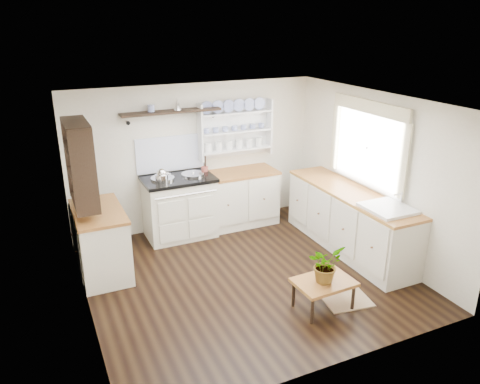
# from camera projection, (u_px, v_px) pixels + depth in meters

# --- Properties ---
(floor) EXTENTS (4.00, 3.80, 0.01)m
(floor) POSITION_uv_depth(u_px,v_px,m) (246.00, 276.00, 6.21)
(floor) COLOR black
(floor) RESTS_ON ground
(wall_back) EXTENTS (4.00, 0.02, 2.30)m
(wall_back) POSITION_uv_depth(u_px,v_px,m) (196.00, 157.00, 7.43)
(wall_back) COLOR beige
(wall_back) RESTS_ON ground
(wall_right) EXTENTS (0.02, 3.80, 2.30)m
(wall_right) POSITION_uv_depth(u_px,v_px,m) (375.00, 174.00, 6.59)
(wall_right) COLOR beige
(wall_right) RESTS_ON ground
(wall_left) EXTENTS (0.02, 3.80, 2.30)m
(wall_left) POSITION_uv_depth(u_px,v_px,m) (79.00, 222.00, 5.03)
(wall_left) COLOR beige
(wall_left) RESTS_ON ground
(ceiling) EXTENTS (4.00, 3.80, 0.01)m
(ceiling) POSITION_uv_depth(u_px,v_px,m) (247.00, 102.00, 5.41)
(ceiling) COLOR white
(ceiling) RESTS_ON wall_back
(window) EXTENTS (0.08, 1.55, 1.22)m
(window) POSITION_uv_depth(u_px,v_px,m) (368.00, 143.00, 6.56)
(window) COLOR white
(window) RESTS_ON wall_right
(aga_cooker) EXTENTS (1.07, 0.74, 0.99)m
(aga_cooker) POSITION_uv_depth(u_px,v_px,m) (179.00, 206.00, 7.22)
(aga_cooker) COLOR beige
(aga_cooker) RESTS_ON floor
(back_cabinets) EXTENTS (1.27, 0.63, 0.90)m
(back_cabinets) POSITION_uv_depth(u_px,v_px,m) (238.00, 197.00, 7.65)
(back_cabinets) COLOR beige
(back_cabinets) RESTS_ON floor
(right_cabinets) EXTENTS (0.62, 2.43, 0.90)m
(right_cabinets) POSITION_uv_depth(u_px,v_px,m) (349.00, 220.00, 6.80)
(right_cabinets) COLOR beige
(right_cabinets) RESTS_ON floor
(belfast_sink) EXTENTS (0.55, 0.60, 0.45)m
(belfast_sink) POSITION_uv_depth(u_px,v_px,m) (387.00, 217.00, 6.04)
(belfast_sink) COLOR white
(belfast_sink) RESTS_ON right_cabinets
(left_cabinets) EXTENTS (0.62, 1.13, 0.90)m
(left_cabinets) POSITION_uv_depth(u_px,v_px,m) (101.00, 241.00, 6.15)
(left_cabinets) COLOR beige
(left_cabinets) RESTS_ON floor
(plate_rack) EXTENTS (1.20, 0.22, 0.90)m
(plate_rack) POSITION_uv_depth(u_px,v_px,m) (234.00, 128.00, 7.51)
(plate_rack) COLOR white
(plate_rack) RESTS_ON wall_back
(high_shelf) EXTENTS (1.50, 0.29, 0.16)m
(high_shelf) POSITION_uv_depth(u_px,v_px,m) (171.00, 112.00, 6.91)
(high_shelf) COLOR black
(high_shelf) RESTS_ON wall_back
(left_shelving) EXTENTS (0.28, 0.80, 1.05)m
(left_shelving) POSITION_uv_depth(u_px,v_px,m) (80.00, 163.00, 5.72)
(left_shelving) COLOR black
(left_shelving) RESTS_ON wall_left
(kettle) EXTENTS (0.19, 0.19, 0.23)m
(kettle) POSITION_uv_depth(u_px,v_px,m) (162.00, 177.00, 6.81)
(kettle) COLOR silver
(kettle) RESTS_ON aga_cooker
(utensil_crock) EXTENTS (0.11, 0.11, 0.12)m
(utensil_crock) POSITION_uv_depth(u_px,v_px,m) (205.00, 171.00, 7.33)
(utensil_crock) COLOR brown
(utensil_crock) RESTS_ON back_cabinets
(center_table) EXTENTS (0.69, 0.51, 0.37)m
(center_table) POSITION_uv_depth(u_px,v_px,m) (324.00, 284.00, 5.41)
(center_table) COLOR brown
(center_table) RESTS_ON floor
(potted_plant) EXTENTS (0.49, 0.46, 0.44)m
(potted_plant) POSITION_uv_depth(u_px,v_px,m) (325.00, 264.00, 5.32)
(potted_plant) COLOR #3F7233
(potted_plant) RESTS_ON center_table
(floor_rug) EXTENTS (0.67, 0.92, 0.02)m
(floor_rug) POSITION_uv_depth(u_px,v_px,m) (339.00, 291.00, 5.85)
(floor_rug) COLOR #8C7051
(floor_rug) RESTS_ON floor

